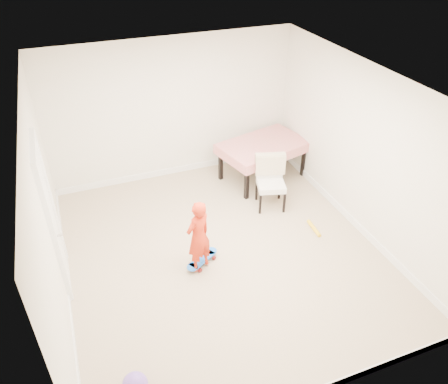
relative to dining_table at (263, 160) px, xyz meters
name	(u,v)px	position (x,y,z in m)	size (l,w,h in m)	color
ground	(223,252)	(-1.47, -1.74, -0.36)	(5.00, 5.00, 0.00)	tan
ceiling	(222,88)	(-1.47, -1.74, 2.22)	(4.50, 5.00, 0.04)	white
wall_back	(173,110)	(-1.47, 0.74, 0.94)	(4.50, 0.04, 2.60)	silver
wall_front	(320,316)	(-1.47, -4.22, 0.94)	(4.50, 0.04, 2.60)	silver
wall_left	(48,216)	(-3.70, -1.74, 0.94)	(0.04, 5.00, 2.60)	silver
wall_right	(361,151)	(0.76, -1.74, 0.94)	(0.04, 5.00, 2.60)	silver
door	(53,219)	(-3.69, -1.44, 0.66)	(0.10, 0.94, 2.11)	white
baseboard_back	(177,170)	(-1.47, 0.75, -0.30)	(4.50, 0.02, 0.12)	white
baseboard_left	(68,289)	(-3.71, -1.74, -0.30)	(0.02, 5.00, 0.12)	white
baseboard_right	(349,217)	(0.77, -1.74, -0.30)	(0.02, 5.00, 0.12)	white
dining_table	(263,160)	(0.00, 0.00, 0.00)	(1.56, 0.98, 0.73)	#B6090B
dining_chair	(271,183)	(-0.28, -0.91, 0.10)	(0.51, 0.59, 0.93)	silver
skateboard	(202,261)	(-1.83, -1.86, -0.32)	(0.59, 0.22, 0.09)	blue
child	(199,238)	(-1.90, -1.95, 0.20)	(0.41, 0.27, 1.13)	red
foam_toy	(314,228)	(0.10, -1.77, -0.33)	(0.06, 0.06, 0.40)	yellow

